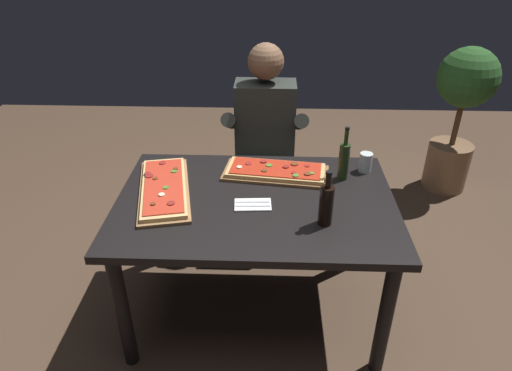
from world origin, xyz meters
name	(u,v)px	position (x,y,z in m)	size (l,w,h in m)	color
ground_plane	(256,306)	(0.00, 0.00, 0.00)	(6.40, 6.40, 0.00)	#4C3828
dining_table	(256,215)	(0.00, 0.00, 0.64)	(1.40, 0.96, 0.74)	black
pizza_rectangular_front	(276,171)	(0.10, 0.26, 0.76)	(0.60, 0.32, 0.05)	brown
pizza_rectangular_left	(164,188)	(-0.47, 0.06, 0.76)	(0.38, 0.67, 0.05)	olive
wine_bottle_dark	(344,160)	(0.46, 0.23, 0.85)	(0.06, 0.06, 0.30)	#233819
oil_bottle_amber	(326,204)	(0.33, -0.20, 0.85)	(0.07, 0.07, 0.27)	black
tumbler_near_camera	(365,163)	(0.60, 0.32, 0.79)	(0.07, 0.07, 0.11)	silver
napkin_cutlery_set	(253,205)	(-0.01, -0.06, 0.74)	(0.19, 0.12, 0.01)	white
diner_chair	(265,164)	(0.03, 0.86, 0.49)	(0.44, 0.44, 0.87)	black
seated_diner	(265,138)	(0.03, 0.74, 0.74)	(0.53, 0.41, 1.33)	#23232D
potted_plant_corner	(460,109)	(1.53, 1.43, 0.69)	(0.45, 0.45, 1.16)	#846042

